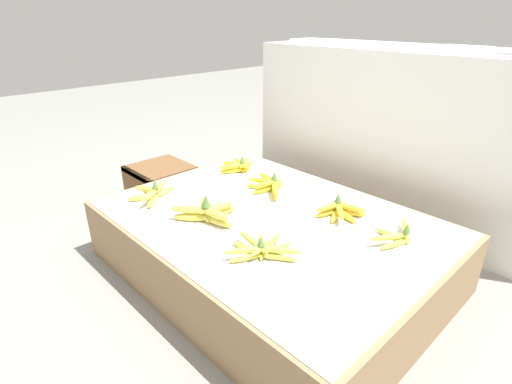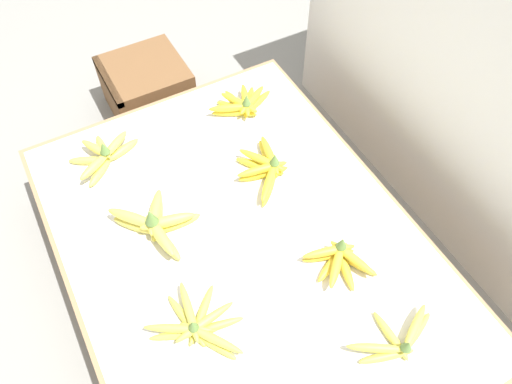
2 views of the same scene
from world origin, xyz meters
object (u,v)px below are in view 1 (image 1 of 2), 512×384
object	(u,v)px
banana_bunch_front_midright	(262,249)
foam_tray_white	(462,48)
banana_bunch_middle_right	(398,235)
banana_bunch_middle_left	(239,166)
wooden_crate	(161,184)
banana_bunch_middle_midleft	(269,185)
banana_bunch_front_left	(153,192)
banana_bunch_middle_midright	(339,210)
banana_bunch_front_midleft	(207,212)

from	to	relation	value
banana_bunch_front_midright	foam_tray_white	bearing A→B (deg)	85.15
banana_bunch_middle_right	banana_bunch_middle_left	bearing A→B (deg)	176.88
wooden_crate	banana_bunch_middle_midleft	bearing A→B (deg)	11.62
banana_bunch_front_left	banana_bunch_middle_midright	size ratio (longest dim) A/B	1.39
wooden_crate	banana_bunch_middle_midleft	size ratio (longest dim) A/B	1.26
banana_bunch_middle_midright	foam_tray_white	size ratio (longest dim) A/B	0.83
banana_bunch_front_left	banana_bunch_middle_right	size ratio (longest dim) A/B	0.93
banana_bunch_middle_left	banana_bunch_front_midleft	bearing A→B (deg)	-54.55
wooden_crate	banana_bunch_front_left	distance (m)	0.52
banana_bunch_middle_midleft	foam_tray_white	bearing A→B (deg)	58.41
banana_bunch_middle_left	banana_bunch_front_midright	bearing A→B (deg)	-36.09
banana_bunch_middle_midleft	banana_bunch_middle_right	distance (m)	0.62
wooden_crate	banana_bunch_front_midright	distance (m)	1.09
banana_bunch_front_midleft	banana_bunch_front_midright	size ratio (longest dim) A/B	0.97
banana_bunch_middle_right	foam_tray_white	bearing A→B (deg)	103.61
banana_bunch_front_left	banana_bunch_front_midleft	xyz separation A→B (m)	(0.32, 0.05, 0.01)
banana_bunch_middle_right	banana_bunch_front_midright	bearing A→B (deg)	-122.86
banana_bunch_front_midleft	banana_bunch_middle_midright	xyz separation A→B (m)	(0.33, 0.39, -0.01)
banana_bunch_front_midleft	banana_bunch_front_midright	distance (m)	0.32
banana_bunch_middle_left	banana_bunch_middle_right	world-z (taller)	banana_bunch_middle_left
banana_bunch_front_left	banana_bunch_middle_midleft	bearing A→B (deg)	55.50
banana_bunch_middle_midright	foam_tray_white	distance (m)	0.90
banana_bunch_front_left	banana_bunch_middle_left	size ratio (longest dim) A/B	0.95
wooden_crate	foam_tray_white	size ratio (longest dim) A/B	1.50
banana_bunch_front_midright	banana_bunch_middle_right	size ratio (longest dim) A/B	0.99
banana_bunch_middle_midright	banana_bunch_middle_midleft	bearing A→B (deg)	-176.71
banana_bunch_middle_midright	banana_bunch_middle_left	bearing A→B (deg)	175.85
banana_bunch_front_left	banana_bunch_middle_right	xyz separation A→B (m)	(0.90, 0.44, -0.01)
banana_bunch_middle_midleft	banana_bunch_front_left	bearing A→B (deg)	-124.50
wooden_crate	banana_bunch_front_left	bearing A→B (deg)	-33.58
wooden_crate	banana_bunch_front_left	xyz separation A→B (m)	(0.41, -0.27, 0.17)
banana_bunch_middle_right	wooden_crate	bearing A→B (deg)	-172.94
banana_bunch_middle_left	banana_bunch_middle_midleft	world-z (taller)	banana_bunch_middle_midleft
banana_bunch_front_midright	banana_bunch_middle_right	bearing A→B (deg)	57.14
wooden_crate	banana_bunch_front_midleft	size ratio (longest dim) A/B	1.26
banana_bunch_front_midleft	banana_bunch_middle_left	world-z (taller)	banana_bunch_front_midleft
banana_bunch_middle_right	banana_bunch_middle_midleft	bearing A→B (deg)	-178.23
banana_bunch_front_midleft	banana_bunch_middle_left	distance (m)	0.54
banana_bunch_front_midright	banana_bunch_middle_midleft	size ratio (longest dim) A/B	1.03
banana_bunch_middle_right	foam_tray_white	world-z (taller)	foam_tray_white
banana_bunch_front_left	banana_bunch_middle_left	distance (m)	0.49
banana_bunch_middle_midleft	banana_bunch_middle_midright	size ratio (longest dim) A/B	1.44
banana_bunch_middle_midleft	banana_bunch_middle_midright	world-z (taller)	banana_bunch_middle_midleft
banana_bunch_front_midleft	banana_bunch_middle_midright	bearing A→B (deg)	49.56
banana_bunch_middle_midleft	banana_bunch_front_midleft	bearing A→B (deg)	-85.09
banana_bunch_middle_left	banana_bunch_middle_right	xyz separation A→B (m)	(0.89, -0.05, -0.00)
banana_bunch_middle_right	banana_bunch_front_left	bearing A→B (deg)	-154.18
banana_bunch_middle_left	banana_bunch_middle_midleft	distance (m)	0.29
banana_bunch_front_midright	banana_bunch_middle_midleft	bearing A→B (deg)	131.82
banana_bunch_front_left	banana_bunch_front_midright	bearing A→B (deg)	2.36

